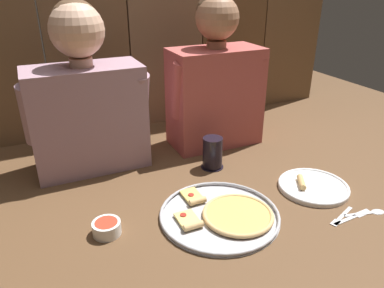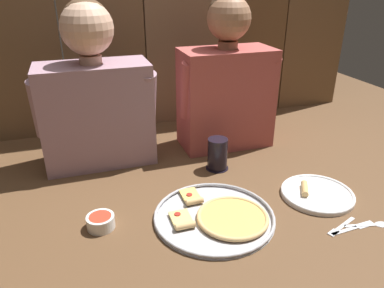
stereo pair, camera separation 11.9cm
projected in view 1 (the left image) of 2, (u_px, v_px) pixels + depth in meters
ground_plane at (203, 206)px, 1.19m from camera, size 3.20×3.20×0.00m
pizza_tray at (224, 214)px, 1.13m from camera, size 0.37×0.37×0.03m
dinner_plate at (313, 186)px, 1.28m from camera, size 0.24×0.24×0.03m
drinking_glass at (212, 153)px, 1.40m from camera, size 0.09×0.09×0.12m
dipping_bowl at (107, 227)px, 1.05m from camera, size 0.08×0.08×0.04m
table_fork at (341, 217)px, 1.13m from camera, size 0.13×0.06×0.01m
table_knife at (353, 217)px, 1.13m from camera, size 0.16×0.03×0.01m
table_spoon at (372, 212)px, 1.15m from camera, size 0.14×0.05×0.01m
diner_left at (86, 97)px, 1.32m from camera, size 0.45×0.21×0.61m
diner_right at (216, 81)px, 1.52m from camera, size 0.42×0.20×0.62m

